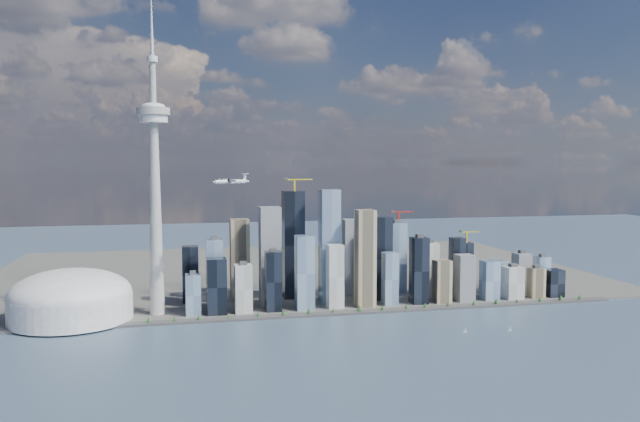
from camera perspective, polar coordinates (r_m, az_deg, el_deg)
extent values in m
plane|color=#313F57|center=(881.69, 5.03, -13.24)|extent=(4000.00, 4000.00, 0.00)
cube|color=#383838|center=(1113.08, 1.09, -9.37)|extent=(1100.00, 22.00, 4.00)
cube|color=#4C4C47|center=(1544.97, -2.88, -5.48)|extent=(1400.00, 900.00, 3.00)
cylinder|color=#3F2D1E|center=(1104.84, -24.08, -9.69)|extent=(1.00, 1.00, 2.40)
cone|color=#234A1A|center=(1103.99, -24.09, -9.51)|extent=(7.20, 7.20, 8.00)
cylinder|color=#3F2D1E|center=(1090.82, -19.55, -9.74)|extent=(1.00, 1.00, 2.40)
cone|color=#234A1A|center=(1089.96, -19.56, -9.56)|extent=(7.20, 7.20, 8.00)
cylinder|color=#3F2D1E|center=(1083.57, -14.93, -9.73)|extent=(1.00, 1.00, 2.40)
cone|color=#234A1A|center=(1082.70, -14.94, -9.54)|extent=(7.20, 7.20, 8.00)
cylinder|color=#3F2D1E|center=(1083.23, -10.28, -9.65)|extent=(1.00, 1.00, 2.40)
cone|color=#234A1A|center=(1082.36, -10.28, -9.47)|extent=(7.20, 7.20, 8.00)
cylinder|color=#3F2D1E|center=(1089.80, -5.66, -9.51)|extent=(1.00, 1.00, 2.40)
cone|color=#234A1A|center=(1088.94, -5.66, -9.33)|extent=(7.20, 7.20, 8.00)
cylinder|color=#3F2D1E|center=(1103.16, -1.13, -9.32)|extent=(1.00, 1.00, 2.40)
cone|color=#234A1A|center=(1102.31, -1.13, -9.14)|extent=(7.20, 7.20, 8.00)
cylinder|color=#3F2D1E|center=(1123.07, 3.26, -9.08)|extent=(1.00, 1.00, 2.40)
cone|color=#234A1A|center=(1122.24, 3.27, -8.90)|extent=(7.20, 7.20, 8.00)
cylinder|color=#3F2D1E|center=(1149.19, 7.47, -8.80)|extent=(1.00, 1.00, 2.40)
cone|color=#234A1A|center=(1148.38, 7.48, -8.62)|extent=(7.20, 7.20, 8.00)
cylinder|color=#3F2D1E|center=(1181.11, 11.47, -8.49)|extent=(1.00, 1.00, 2.40)
cone|color=#234A1A|center=(1180.31, 11.47, -8.32)|extent=(7.20, 7.20, 8.00)
cylinder|color=#3F2D1E|center=(1218.36, 15.23, -8.16)|extent=(1.00, 1.00, 2.40)
cone|color=#234A1A|center=(1217.59, 15.24, -7.99)|extent=(7.20, 7.20, 8.00)
cylinder|color=#3F2D1E|center=(1260.49, 18.75, -7.81)|extent=(1.00, 1.00, 2.40)
cone|color=#234A1A|center=(1259.74, 18.76, -7.65)|extent=(7.20, 7.20, 8.00)
cylinder|color=#3F2D1E|center=(1307.01, 22.03, -7.47)|extent=(1.00, 1.00, 2.40)
cone|color=#234A1A|center=(1306.29, 22.03, -7.32)|extent=(7.20, 7.20, 8.00)
cube|color=black|center=(1112.73, -9.54, -6.79)|extent=(34.00, 34.00, 98.25)
cube|color=#7993B7|center=(1159.35, -9.68, -5.66)|extent=(30.00, 30.00, 125.04)
cube|color=beige|center=(1117.66, -6.95, -7.06)|extent=(30.00, 30.00, 84.85)
cube|color=tan|center=(1214.31, -7.46, -4.43)|extent=(36.00, 36.00, 156.30)
cube|color=slate|center=(1164.45, -4.52, -4.12)|extent=(38.00, 38.00, 183.09)
cube|color=black|center=(1122.05, -4.14, -6.41)|extent=(28.00, 28.00, 107.18)
cube|color=#7993B7|center=(1128.81, -1.37, -5.64)|extent=(32.00, 32.00, 133.97)
cube|color=black|center=(1225.01, -2.33, -3.05)|extent=(40.00, 40.00, 209.89)
cube|color=#7993B7|center=(1182.47, 0.77, -3.21)|extent=(36.00, 36.00, 214.35)
cube|color=beige|center=(1142.18, 1.35, -5.98)|extent=(28.00, 28.00, 116.11)
cube|color=tan|center=(1151.29, 4.02, -4.33)|extent=(34.00, 34.00, 178.63)
cube|color=slate|center=(1253.12, 2.64, -4.22)|extent=(30.00, 30.00, 151.83)
cube|color=black|center=(1216.16, 5.83, -4.30)|extent=(32.00, 32.00, 160.77)
cube|color=#7993B7|center=(1174.74, 6.60, -6.16)|extent=(26.00, 26.00, 98.25)
cube|color=black|center=(1189.54, 8.89, -5.39)|extent=(30.00, 30.00, 125.04)
cube|color=#7993B7|center=(1285.09, 7.18, -4.24)|extent=(34.00, 34.00, 142.90)
cube|color=beige|center=(1255.30, 10.18, -5.31)|extent=(28.00, 28.00, 107.18)
cube|color=tan|center=(1212.47, 11.09, -6.31)|extent=(30.00, 30.00, 80.38)
cube|color=slate|center=(1232.35, 13.23, -5.96)|extent=(32.00, 32.00, 89.31)
cube|color=black|center=(1274.56, 12.26, -4.99)|extent=(26.00, 26.00, 116.11)
cube|color=#7993B7|center=(1255.88, 15.29, -6.12)|extent=(30.00, 30.00, 75.92)
cube|color=black|center=(1346.21, 13.21, -4.89)|extent=(28.00, 28.00, 98.25)
cube|color=#7993B7|center=(1323.40, 16.20, -5.80)|extent=(30.00, 30.00, 66.99)
cube|color=beige|center=(1280.98, 17.28, -6.26)|extent=(34.00, 34.00, 62.52)
cube|color=tan|center=(1304.12, 19.00, -6.21)|extent=(28.00, 28.00, 58.05)
cube|color=slate|center=(1344.30, 17.89, -5.39)|extent=(30.00, 30.00, 80.38)
cube|color=black|center=(1328.40, 20.66, -6.16)|extent=(32.00, 32.00, 53.59)
cube|color=#7993B7|center=(1368.21, 19.52, -5.45)|extent=(26.00, 26.00, 71.45)
cube|color=black|center=(1213.83, -11.70, -5.66)|extent=(30.00, 30.00, 107.18)
cube|color=#7993B7|center=(1114.12, -11.60, -7.51)|extent=(26.00, 26.00, 71.45)
cube|color=gold|center=(1215.35, -2.35, 2.37)|extent=(3.00, 3.00, 22.00)
cube|color=gold|center=(1216.50, -1.97, 2.90)|extent=(55.00, 2.20, 2.20)
cube|color=#383838|center=(1212.13, -3.12, 2.98)|extent=(6.00, 4.00, 4.00)
cube|color=#A62017|center=(1275.31, 7.21, -0.58)|extent=(3.00, 3.00, 22.00)
cube|color=#A62017|center=(1276.85, 7.52, -0.08)|extent=(48.00, 2.20, 2.20)
cube|color=#383838|center=(1269.45, 6.61, 0.00)|extent=(6.00, 4.00, 4.00)
cube|color=gold|center=(1337.91, 13.25, -2.35)|extent=(3.00, 3.00, 22.00)
cube|color=gold|center=(1339.62, 13.52, -1.87)|extent=(45.00, 2.20, 2.20)
cube|color=#383838|center=(1330.65, 12.74, -1.81)|extent=(6.00, 4.00, 4.00)
cone|color=gray|center=(1115.15, -14.81, -0.57)|extent=(26.00, 26.00, 340.00)
cylinder|color=silver|center=(1113.69, -14.98, 8.17)|extent=(48.00, 48.00, 14.00)
cylinder|color=gray|center=(1114.57, -15.00, 8.79)|extent=(56.00, 56.00, 12.00)
ellipsoid|color=silver|center=(1115.23, -15.00, 9.20)|extent=(40.00, 40.00, 14.00)
cylinder|color=gray|center=(1119.36, -15.05, 11.24)|extent=(11.00, 11.00, 80.00)
cylinder|color=silver|center=(1124.90, -15.09, 13.26)|extent=(18.00, 18.00, 10.00)
cone|color=silver|center=(1135.40, -15.15, 16.15)|extent=(7.00, 7.00, 105.00)
cylinder|color=silver|center=(1141.64, -21.79, -8.15)|extent=(200.00, 200.00, 44.00)
ellipsoid|color=silver|center=(1137.17, -21.82, -7.07)|extent=(200.00, 200.00, 84.00)
cylinder|color=silver|center=(1027.75, -8.20, 2.68)|extent=(53.27, 29.30, 6.83)
cone|color=silver|center=(1014.11, -9.63, 2.64)|extent=(9.63, 9.31, 6.83)
cone|color=silver|center=(1042.54, -6.76, 2.72)|extent=(12.54, 10.65, 6.83)
cube|color=silver|center=(1026.61, -8.31, 2.88)|extent=(32.63, 57.86, 1.07)
cylinder|color=silver|center=(1016.41, -7.99, 2.77)|extent=(12.27, 8.38, 3.84)
cylinder|color=silver|center=(1036.94, -8.62, 2.79)|extent=(12.27, 8.38, 3.84)
cylinder|color=#3F3F3F|center=(1013.30, -8.30, 2.76)|extent=(3.84, 7.89, 8.53)
cylinder|color=#3F3F3F|center=(1033.90, -8.93, 2.78)|extent=(3.84, 7.89, 8.53)
cube|color=silver|center=(1040.75, -6.92, 3.09)|extent=(5.79, 3.26, 11.73)
cube|color=silver|center=(1040.63, -6.92, 3.42)|extent=(12.26, 19.41, 0.75)
cube|color=white|center=(1027.92, 13.10, -10.74)|extent=(6.08, 4.02, 0.78)
cylinder|color=#999999|center=(1026.76, 13.11, -10.50)|extent=(0.24, 0.24, 8.81)
cube|color=white|center=(1055.45, 16.94, -10.42)|extent=(6.00, 4.00, 0.77)
cylinder|color=#999999|center=(1054.33, 16.95, -10.19)|extent=(0.23, 0.23, 8.71)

